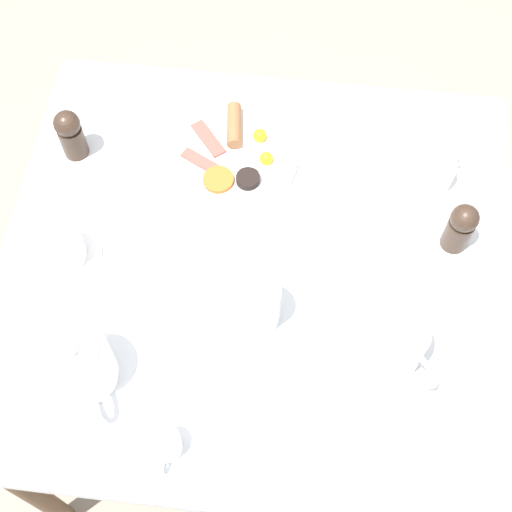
{
  "coord_description": "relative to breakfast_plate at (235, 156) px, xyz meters",
  "views": [
    {
      "loc": [
        0.63,
        0.07,
        1.91
      ],
      "look_at": [
        0.0,
        0.0,
        0.74
      ],
      "focal_mm": 50.0,
      "sensor_mm": 36.0,
      "label": 1
    }
  ],
  "objects": [
    {
      "name": "pepper_grinder",
      "position": [
        0.02,
        -0.33,
        0.05
      ],
      "size": [
        0.05,
        0.05,
        0.12
      ],
      "color": "#38281E",
      "rests_on": "table"
    },
    {
      "name": "teacup_with_saucer_right",
      "position": [
        0.01,
        0.4,
        0.02
      ],
      "size": [
        0.13,
        0.13,
        0.06
      ],
      "color": "white",
      "rests_on": "table"
    },
    {
      "name": "spoon_for_tea",
      "position": [
        0.59,
        0.21,
        -0.01
      ],
      "size": [
        0.02,
        0.15,
        0.0
      ],
      "rotation": [
        0.0,
        0.0,
        6.24
      ],
      "color": "silver",
      "rests_on": "table"
    },
    {
      "name": "water_glass_tall",
      "position": [
        0.34,
        0.09,
        0.04
      ],
      "size": [
        0.08,
        0.08,
        0.11
      ],
      "color": "white",
      "rests_on": "table"
    },
    {
      "name": "breakfast_plate",
      "position": [
        0.0,
        0.0,
        0.0
      ],
      "size": [
        0.26,
        0.26,
        0.04
      ],
      "color": "white",
      "rests_on": "table"
    },
    {
      "name": "creamer_jug",
      "position": [
        0.6,
        -0.04,
        0.02
      ],
      "size": [
        0.08,
        0.05,
        0.05
      ],
      "color": "white",
      "rests_on": "table"
    },
    {
      "name": "knife_by_plate",
      "position": [
        0.27,
        -0.08,
        -0.01
      ],
      "size": [
        0.08,
        0.19,
        0.0
      ],
      "rotation": [
        0.0,
        0.0,
        2.81
      ],
      "color": "silver",
      "rests_on": "table"
    },
    {
      "name": "napkin_folded",
      "position": [
        0.17,
        0.23,
        -0.01
      ],
      "size": [
        0.18,
        0.17,
        0.01
      ],
      "rotation": [
        0.0,
        0.0,
        2.87
      ],
      "color": "white",
      "rests_on": "table"
    },
    {
      "name": "ground_plane",
      "position": [
        0.23,
        0.07,
        -0.73
      ],
      "size": [
        8.0,
        8.0,
        0.0
      ],
      "primitive_type": "plane",
      "color": "gray"
    },
    {
      "name": "salt_grinder",
      "position": [
        0.15,
        0.44,
        0.05
      ],
      "size": [
        0.05,
        0.05,
        0.12
      ],
      "color": "#38281E",
      "rests_on": "table"
    },
    {
      "name": "teapot_near",
      "position": [
        0.49,
        -0.19,
        0.05
      ],
      "size": [
        0.19,
        0.12,
        0.13
      ],
      "rotation": [
        0.0,
        0.0,
        3.66
      ],
      "color": "white",
      "rests_on": "table"
    },
    {
      "name": "fork_by_plate",
      "position": [
        -0.11,
        0.25,
        -0.01
      ],
      "size": [
        0.07,
        0.16,
        0.0
      ],
      "rotation": [
        0.0,
        0.0,
        0.37
      ],
      "color": "silver",
      "rests_on": "table"
    },
    {
      "name": "teacup_with_saucer_left",
      "position": [
        0.26,
        -0.29,
        0.02
      ],
      "size": [
        0.13,
        0.13,
        0.06
      ],
      "color": "white",
      "rests_on": "table"
    },
    {
      "name": "teapot_far",
      "position": [
        0.39,
        0.32,
        0.05
      ],
      "size": [
        0.15,
        0.16,
        0.13
      ],
      "rotation": [
        0.0,
        0.0,
        3.95
      ],
      "color": "white",
      "rests_on": "table"
    },
    {
      "name": "table",
      "position": [
        0.23,
        0.07,
        -0.08
      ],
      "size": [
        0.91,
        0.98,
        0.72
      ],
      "color": "silver",
      "rests_on": "ground_plane"
    }
  ]
}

